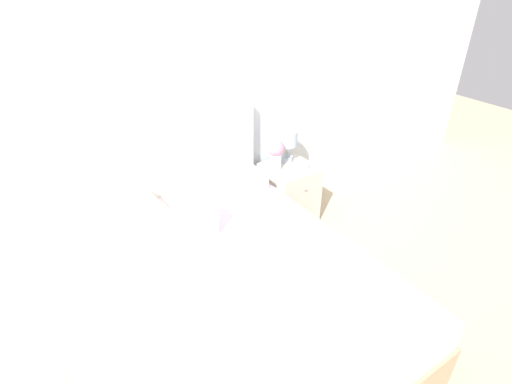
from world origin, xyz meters
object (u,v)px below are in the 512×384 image
(nightstand, at_px, (289,194))
(table_lamp, at_px, (287,141))
(bed, at_px, (213,296))
(flower_vase, at_px, (276,152))
(teacup, at_px, (304,167))

(nightstand, distance_m, table_lamp, 0.49)
(bed, distance_m, nightstand, 1.39)
(bed, xyz_separation_m, table_lamp, (1.21, 0.84, 0.46))
(flower_vase, bearing_deg, bed, -143.68)
(nightstand, bearing_deg, flower_vase, 167.93)
(table_lamp, bearing_deg, bed, -145.33)
(flower_vase, bearing_deg, teacup, -38.70)
(nightstand, xyz_separation_m, table_lamp, (0.04, 0.10, 0.48))
(bed, height_order, teacup, bed)
(table_lamp, distance_m, flower_vase, 0.19)
(nightstand, xyz_separation_m, teacup, (0.06, -0.12, 0.31))
(nightstand, relative_size, teacup, 4.35)
(bed, height_order, table_lamp, bed)
(nightstand, relative_size, flower_vase, 2.04)
(flower_vase, distance_m, teacup, 0.27)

